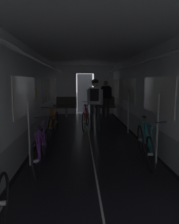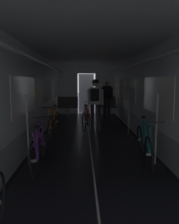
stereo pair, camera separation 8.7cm
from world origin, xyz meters
The scene contains 9 objects.
train_car_shell centered at (0.00, 3.60, 1.70)m, with size 3.14×12.34×2.57m.
bench_seat_far_left centered at (-0.90, 8.07, 0.57)m, with size 0.98×0.51×0.95m.
bench_seat_far_right centered at (0.90, 8.07, 0.57)m, with size 0.98×0.51×0.95m.
bicycle_teal centered at (1.06, 2.20, 0.38)m, with size 0.44×1.69×0.95m.
bicycle_orange centered at (-1.09, 4.55, 0.38)m, with size 0.44×1.69×0.94m.
bicycle_purple centered at (-1.03, 1.93, 0.38)m, with size 0.44×1.69×0.95m.
person_cyclist_aisle centered at (0.23, 5.12, 1.07)m, with size 0.56×0.43×1.73m.
bicycle_red_in_aisle centered at (-0.07, 5.38, 0.38)m, with size 0.49×1.68×0.94m.
person_standing_near_bench centered at (0.90, 7.70, 0.98)m, with size 0.53×0.23×1.69m.
Camera 2 is at (-0.19, -2.09, 1.65)m, focal length 34.91 mm.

